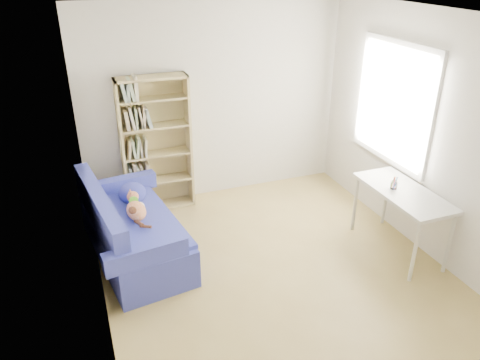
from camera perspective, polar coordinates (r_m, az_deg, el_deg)
name	(u,v)px	position (r m, az deg, el deg)	size (l,w,h in m)	color
ground	(275,271)	(5.11, 4.25, -11.00)	(4.00, 4.00, 0.00)	#9C8446
room_shell	(289,124)	(4.40, 5.95, 6.83)	(3.54, 4.04, 2.62)	silver
sofa	(131,231)	(5.30, -13.13, -6.06)	(1.04, 1.82, 0.84)	navy
bookshelf	(157,150)	(6.04, -10.13, 3.62)	(0.87, 0.27, 1.75)	tan
desk	(403,197)	(5.39, 19.26, -1.99)	(0.54, 1.17, 0.75)	white
pen_cup	(394,184)	(5.34, 18.27, -0.47)	(0.08, 0.08, 0.15)	white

